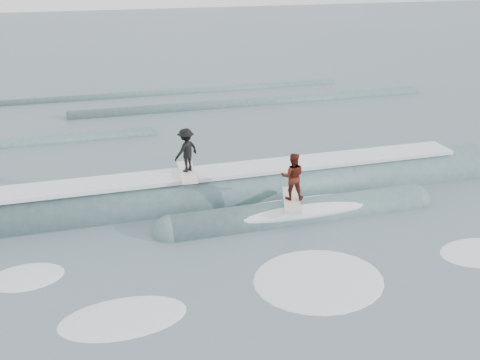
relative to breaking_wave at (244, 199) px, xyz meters
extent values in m
plane|color=#40565D|center=(-0.34, -5.06, -0.04)|extent=(160.00, 160.00, 0.00)
cylinder|color=#365C5B|center=(-0.34, 0.41, -0.04)|extent=(20.79, 2.02, 2.02)
sphere|color=#365C5B|center=(10.06, 0.41, -0.04)|extent=(2.02, 2.02, 2.02)
cylinder|color=#365C5B|center=(1.46, -1.79, -0.04)|extent=(9.00, 1.26, 1.26)
sphere|color=#365C5B|center=(-3.04, -1.79, -0.04)|extent=(1.26, 1.26, 1.26)
sphere|color=#365C5B|center=(5.96, -1.79, -0.04)|extent=(1.26, 1.26, 1.26)
cube|color=white|center=(-0.34, 0.41, 1.04)|extent=(18.00, 1.30, 0.14)
ellipsoid|color=white|center=(1.46, -1.79, 0.26)|extent=(7.60, 1.30, 0.60)
cube|color=silver|center=(-2.03, 0.41, 1.16)|extent=(0.71, 2.04, 0.10)
imported|color=black|center=(-2.03, 0.41, 2.00)|extent=(1.18, 1.06, 1.58)
cube|color=silver|center=(1.15, -1.79, 0.64)|extent=(1.14, 2.07, 0.10)
imported|color=#45140D|center=(1.15, -1.79, 1.51)|extent=(0.95, 0.84, 1.64)
ellipsoid|color=white|center=(0.51, -5.59, -0.04)|extent=(3.91, 2.67, 0.10)
ellipsoid|color=white|center=(-7.40, -3.18, -0.04)|extent=(1.76, 1.20, 0.10)
ellipsoid|color=white|center=(5.89, -5.59, -0.04)|extent=(2.33, 1.59, 0.10)
ellipsoid|color=white|center=(-4.90, -5.81, -0.04)|extent=(2.85, 1.94, 0.10)
cylinder|color=#365C5B|center=(4.55, 12.94, -0.04)|extent=(22.00, 0.80, 0.80)
cylinder|color=#365C5B|center=(0.54, 16.94, -0.04)|extent=(22.00, 0.60, 0.60)
camera|label=1|loc=(-5.11, -17.18, 8.41)|focal=40.00mm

